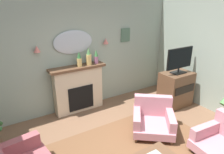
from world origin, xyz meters
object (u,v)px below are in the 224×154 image
mantel_vase_left (79,60)px  wall_sconce_left (37,49)px  wall_sconce_right (106,41)px  tv_flatscreen (180,60)px  fireplace (79,89)px  mantel_vase_right (89,57)px  mantel_vase_centre (96,57)px  wall_mirror (73,42)px  armchair_in_corner (153,118)px  tv_cabinet (176,89)px  framed_picture (125,35)px

mantel_vase_left → wall_sconce_left: bearing=172.4°
wall_sconce_right → tv_flatscreen: 1.90m
fireplace → mantel_vase_right: (0.30, -0.03, 0.77)m
mantel_vase_left → mantel_vase_centre: 0.45m
mantel_vase_right → mantel_vase_centre: size_ratio=1.21×
wall_mirror → tv_flatscreen: 2.62m
tv_flatscreen → fireplace: bearing=153.6°
wall_sconce_left → fireplace: bearing=-6.2°
mantel_vase_right → wall_mirror: 0.50m
mantel_vase_right → tv_flatscreen: mantel_vase_right is taller
wall_sconce_right → armchair_in_corner: 2.23m
wall_sconce_left → tv_cabinet: wall_sconce_left is taller
mantel_vase_left → armchair_in_corner: mantel_vase_left is taller
mantel_vase_left → armchair_in_corner: 2.13m
mantel_vase_left → tv_flatscreen: size_ratio=0.42×
mantel_vase_left → tv_cabinet: bearing=-25.9°
mantel_vase_right → wall_sconce_left: wall_sconce_left is taller
wall_mirror → framed_picture: 1.50m
mantel_vase_left → tv_cabinet: size_ratio=0.39×
mantel_vase_left → mantel_vase_centre: mantel_vase_left is taller
framed_picture → mantel_vase_right: bearing=-171.5°
mantel_vase_left → mantel_vase_right: size_ratio=0.86×
mantel_vase_left → tv_flatscreen: tv_flatscreen is taller
wall_sconce_right → tv_cabinet: 2.20m
mantel_vase_left → mantel_vase_right: mantel_vase_right is taller
wall_sconce_left → tv_flatscreen: (3.10, -1.21, -0.41)m
tv_flatscreen → wall_sconce_right: bearing=139.3°
wall_mirror → mantel_vase_centre: bearing=-18.8°
fireplace → wall_mirror: (0.00, 0.14, 1.14)m
mantel_vase_left → mantel_vase_centre: bearing=0.0°
wall_sconce_right → framed_picture: size_ratio=0.39×
mantel_vase_centre → tv_cabinet: mantel_vase_centre is taller
fireplace → wall_sconce_left: 1.38m
wall_mirror → tv_cabinet: wall_mirror is taller
mantel_vase_left → framed_picture: framed_picture is taller
wall_sconce_right → tv_cabinet: size_ratio=0.16×
framed_picture → tv_flatscreen: framed_picture is taller
wall_sconce_left → mantel_vase_centre: bearing=-5.1°
wall_sconce_left → tv_flatscreen: 3.36m
fireplace → wall_sconce_right: bearing=6.2°
mantel_vase_left → wall_sconce_left: wall_sconce_left is taller
tv_cabinet → tv_flatscreen: bearing=-90.0°
tv_cabinet → mantel_vase_centre: bearing=148.7°
framed_picture → wall_mirror: bearing=-179.6°
mantel_vase_right → armchair_in_corner: bearing=-68.8°
framed_picture → tv_cabinet: (0.75, -1.25, -1.30)m
mantel_vase_left → mantel_vase_centre: size_ratio=1.04×
mantel_vase_centre → armchair_in_corner: 1.99m
mantel_vase_right → tv_cabinet: size_ratio=0.46×
mantel_vase_centre → tv_flatscreen: 2.07m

